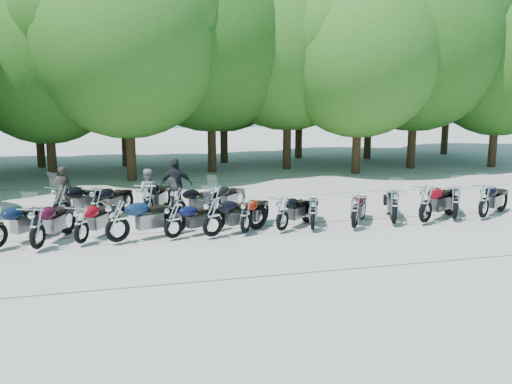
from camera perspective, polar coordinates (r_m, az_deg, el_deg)
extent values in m
plane|color=gray|center=(15.58, 1.33, -4.98)|extent=(90.00, 90.00, 0.00)
cylinder|color=#3A2614|center=(27.62, -20.80, 4.74)|extent=(0.44, 0.44, 3.31)
sphere|color=#286319|center=(27.52, -21.32, 12.34)|extent=(7.31, 7.31, 7.31)
cylinder|color=#3A2614|center=(25.81, -13.08, 5.48)|extent=(0.44, 0.44, 3.93)
sphere|color=#357721|center=(25.79, -13.51, 15.17)|extent=(8.70, 8.70, 8.70)
cylinder|color=#3A2614|center=(28.00, -4.69, 6.33)|extent=(0.44, 0.44, 4.13)
sphere|color=#286319|center=(28.02, -4.83, 15.69)|extent=(9.13, 9.13, 9.13)
cylinder|color=#3A2614|center=(29.05, 3.29, 6.47)|extent=(0.44, 0.44, 4.09)
sphere|color=#357721|center=(29.06, 3.39, 15.41)|extent=(9.04, 9.04, 9.04)
cylinder|color=#3A2614|center=(27.88, 10.56, 5.63)|extent=(0.44, 0.44, 3.62)
sphere|color=#357721|center=(27.82, 10.85, 13.88)|extent=(8.00, 8.00, 8.00)
cylinder|color=#3A2614|center=(30.39, 16.13, 6.15)|extent=(0.44, 0.44, 3.98)
sphere|color=#286319|center=(30.39, 16.58, 14.45)|extent=(8.79, 8.79, 8.79)
cylinder|color=#3A2614|center=(32.51, 23.74, 5.43)|extent=(0.44, 0.44, 3.41)
sphere|color=#286319|center=(32.43, 24.25, 12.08)|extent=(7.53, 7.53, 7.53)
cylinder|color=#3A2614|center=(31.83, -21.82, 5.58)|extent=(0.44, 0.44, 3.52)
sphere|color=#357721|center=(31.76, -22.33, 12.59)|extent=(7.78, 7.78, 7.78)
cylinder|color=#3A2614|center=(30.99, -13.60, 5.84)|extent=(0.44, 0.44, 3.42)
sphere|color=#286319|center=(30.91, -13.92, 12.85)|extent=(7.56, 7.56, 7.56)
cylinder|color=#3A2614|center=(31.56, -3.40, 6.33)|extent=(0.44, 0.44, 3.56)
sphere|color=#286319|center=(31.50, -3.48, 13.51)|extent=(7.88, 7.88, 7.88)
cylinder|color=#3A2614|center=(33.75, 4.52, 6.77)|extent=(0.44, 0.44, 3.76)
sphere|color=#286319|center=(33.71, 4.63, 13.85)|extent=(8.31, 8.31, 8.31)
cylinder|color=#3A2614|center=(33.97, 11.71, 6.50)|extent=(0.44, 0.44, 3.63)
sphere|color=#357721|center=(33.92, 11.97, 13.28)|extent=(8.02, 8.02, 8.02)
cylinder|color=#3A2614|center=(37.67, 19.35, 7.09)|extent=(0.44, 0.44, 4.37)
sphere|color=#286319|center=(37.71, 19.82, 14.44)|extent=(9.67, 9.67, 9.67)
imported|color=black|center=(19.57, -19.65, 0.16)|extent=(0.64, 0.44, 1.67)
imported|color=#949497|center=(18.67, -11.39, -0.01)|extent=(0.85, 0.70, 1.61)
imported|color=black|center=(19.04, -8.38, 0.71)|extent=(1.14, 0.57, 1.87)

